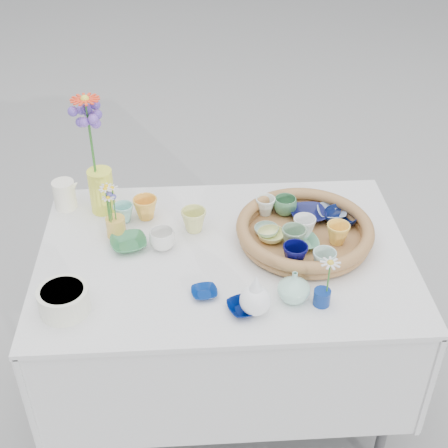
{
  "coord_description": "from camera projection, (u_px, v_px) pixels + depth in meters",
  "views": [
    {
      "loc": [
        -0.1,
        -1.65,
        2.08
      ],
      "look_at": [
        0.0,
        0.02,
        0.87
      ],
      "focal_mm": 50.0,
      "sensor_mm": 36.0,
      "label": 1
    }
  ],
  "objects": [
    {
      "name": "tray_ceramic_5",
      "position": [
        266.0,
        231.0,
        2.16
      ],
      "size": [
        0.1,
        0.1,
        0.03
      ],
      "primitive_type": "imported",
      "rotation": [
        0.0,
        0.0,
        0.22
      ],
      "color": "#A4CABC",
      "rests_on": "wicker_tray"
    },
    {
      "name": "tray_ceramic_12",
      "position": [
        285.0,
        206.0,
        2.25
      ],
      "size": [
        0.09,
        0.09,
        0.07
      ],
      "primitive_type": "imported",
      "rotation": [
        0.0,
        0.0,
        0.04
      ],
      "color": "#468156",
      "rests_on": "wicker_tray"
    },
    {
      "name": "single_daisy",
      "position": [
        329.0,
        277.0,
        1.85
      ],
      "size": [
        0.08,
        0.08,
        0.13
      ],
      "primitive_type": null,
      "rotation": [
        0.0,
        0.0,
        0.14
      ],
      "color": "silver",
      "rests_on": "bud_vase_cobalt"
    },
    {
      "name": "loose_ceramic_1",
      "position": [
        194.0,
        220.0,
        2.2
      ],
      "size": [
        0.11,
        0.11,
        0.08
      ],
      "primitive_type": "imported",
      "rotation": [
        0.0,
        0.0,
        0.3
      ],
      "color": "#D5D779",
      "rests_on": "display_table"
    },
    {
      "name": "loose_ceramic_5",
      "position": [
        124.0,
        213.0,
        2.25
      ],
      "size": [
        0.08,
        0.08,
        0.07
      ],
      "primitive_type": "imported",
      "rotation": [
        0.0,
        0.0,
        0.1
      ],
      "color": "#89D1C7",
      "rests_on": "display_table"
    },
    {
      "name": "daisy_cup",
      "position": [
        116.0,
        227.0,
        2.17
      ],
      "size": [
        0.09,
        0.09,
        0.07
      ],
      "primitive_type": "cylinder",
      "rotation": [
        0.0,
        0.0,
        0.31
      ],
      "color": "gold",
      "rests_on": "display_table"
    },
    {
      "name": "ground",
      "position": [
        224.0,
        398.0,
        2.56
      ],
      "size": [
        80.0,
        80.0,
        0.0
      ],
      "primitive_type": "plane",
      "color": "#A7A7A3"
    },
    {
      "name": "tray_ceramic_7",
      "position": [
        304.0,
        227.0,
        2.14
      ],
      "size": [
        0.1,
        0.1,
        0.07
      ],
      "primitive_type": "imported",
      "rotation": [
        0.0,
        0.0,
        0.34
      ],
      "color": "white",
      "rests_on": "wicker_tray"
    },
    {
      "name": "tray_ceramic_4",
      "position": [
        294.0,
        238.0,
        2.09
      ],
      "size": [
        0.1,
        0.1,
        0.08
      ],
      "primitive_type": "imported",
      "rotation": [
        0.0,
        0.0,
        0.17
      ],
      "color": "gray",
      "rests_on": "wicker_tray"
    },
    {
      "name": "tray_ceramic_11",
      "position": [
        324.0,
        261.0,
        1.99
      ],
      "size": [
        0.08,
        0.08,
        0.07
      ],
      "primitive_type": "imported",
      "rotation": [
        0.0,
        0.0,
        -0.01
      ],
      "color": "#A4CBC2",
      "rests_on": "wicker_tray"
    },
    {
      "name": "tray_ceramic_3",
      "position": [
        303.0,
        243.0,
        2.11
      ],
      "size": [
        0.12,
        0.12,
        0.03
      ],
      "primitive_type": "imported",
      "rotation": [
        0.0,
        0.0,
        0.15
      ],
      "color": "#63A784",
      "rests_on": "wicker_tray"
    },
    {
      "name": "hydrangea",
      "position": [
        92.0,
        143.0,
        2.16
      ],
      "size": [
        0.1,
        0.1,
        0.3
      ],
      "primitive_type": null,
      "rotation": [
        0.0,
        0.0,
        0.17
      ],
      "color": "#774DC5",
      "rests_on": "tall_vase_yellow"
    },
    {
      "name": "bud_vase_seafoam",
      "position": [
        294.0,
        286.0,
        1.9
      ],
      "size": [
        0.12,
        0.12,
        0.11
      ],
      "primitive_type": "imported",
      "rotation": [
        0.0,
        0.0,
        -0.26
      ],
      "color": "#A1DAC3",
      "rests_on": "display_table"
    },
    {
      "name": "tray_ceramic_8",
      "position": [
        331.0,
        212.0,
        2.25
      ],
      "size": [
        0.11,
        0.11,
        0.03
      ],
      "primitive_type": "imported",
      "rotation": [
        0.0,
        0.0,
        -0.02
      ],
      "color": "#93ABCB",
      "rests_on": "wicker_tray"
    },
    {
      "name": "loose_ceramic_4",
      "position": [
        204.0,
        293.0,
        1.94
      ],
      "size": [
        0.09,
        0.09,
        0.02
      ],
      "primitive_type": "imported",
      "rotation": [
        0.0,
        0.0,
        0.16
      ],
      "color": "navy",
      "rests_on": "display_table"
    },
    {
      "name": "loose_ceramic_0",
      "position": [
        146.0,
        208.0,
        2.26
      ],
      "size": [
        0.12,
        0.12,
        0.08
      ],
      "primitive_type": "imported",
      "rotation": [
        0.0,
        0.0,
        0.4
      ],
      "color": "#F9B23E",
      "rests_on": "display_table"
    },
    {
      "name": "tray_ceramic_1",
      "position": [
        341.0,
        218.0,
        2.22
      ],
      "size": [
        0.15,
        0.15,
        0.04
      ],
      "primitive_type": "imported",
      "rotation": [
        0.0,
        0.0,
        0.27
      ],
      "color": "#08123D",
      "rests_on": "wicker_tray"
    },
    {
      "name": "tall_vase_yellow",
      "position": [
        102.0,
        191.0,
        2.27
      ],
      "size": [
        0.11,
        0.11,
        0.17
      ],
      "primitive_type": "cylinder",
      "rotation": [
        0.0,
        0.0,
        0.3
      ],
      "color": "#F9FF45",
      "rests_on": "display_table"
    },
    {
      "name": "loose_ceramic_3",
      "position": [
        162.0,
        240.0,
        2.12
      ],
      "size": [
        0.11,
        0.11,
        0.07
      ],
      "primitive_type": "imported",
      "rotation": [
        0.0,
        0.0,
        0.28
      ],
      "color": "white",
      "rests_on": "display_table"
    },
    {
      "name": "tray_ceramic_0",
      "position": [
        308.0,
        215.0,
        2.24
      ],
      "size": [
        0.13,
        0.13,
        0.03
      ],
      "primitive_type": "imported",
      "rotation": [
        0.0,
        0.0,
        0.03
      ],
      "color": "#0E1248",
      "rests_on": "wicker_tray"
    },
    {
      "name": "gerbera",
      "position": [
        90.0,
        137.0,
        2.13
      ],
      "size": [
        0.14,
        0.14,
        0.3
      ],
      "primitive_type": null,
      "rotation": [
        0.0,
        0.0,
        0.29
      ],
      "color": "#FF391B",
      "rests_on": "tall_vase_yellow"
    },
    {
      "name": "loose_ceramic_2",
      "position": [
        129.0,
        243.0,
        2.13
      ],
      "size": [
        0.15,
        0.15,
        0.03
      ],
      "primitive_type": "imported",
      "rotation": [
        0.0,
        0.0,
        0.25
      ],
      "color": "#2F7345",
      "rests_on": "display_table"
    },
    {
      "name": "tray_ceramic_9",
      "position": [
        295.0,
        255.0,
        2.01
      ],
      "size": [
        0.09,
        0.09,
        0.08
      ],
      "primitive_type": "imported",
      "rotation": [
        0.0,
        0.0,
        -0.06
      ],
      "color": "#05063F",
      "rests_on": "wicker_tray"
    },
    {
      "name": "white_pitcher",
      "position": [
        65.0,
        195.0,
        2.31
      ],
      "size": [
        0.14,
        0.12,
        0.11
      ],
      "primitive_type": null,
      "rotation": [
        0.0,
        0.0,
        0.42
      ],
      "color": "white",
      "rests_on": "display_table"
    },
    {
      "name": "loose_ceramic_6",
      "position": [
        244.0,
        308.0,
        1.88
      ],
      "size": [
        0.13,
        0.13,
        0.02
      ],
      "primitive_type": "imported",
      "rotation": [
        0.0,
        0.0,
        0.31
      ],
      "color": "#000F4B",
      "rests_on": "display_table"
    },
    {
      "name": "fluted_bowl",
      "position": [
        64.0,
        300.0,
        1.86
      ],
      "size": [
        0.19,
        0.19,
        0.08
      ],
      "primitive_type": null,
      "rotation": [
        0.0,
        0.0,
        0.28
      ],
      "color": "white",
      "rests_on": "display_table"
    },
    {
      "name": "tray_ceramic_6",
      "position": [
        265.0,
        206.0,
        2.25
      ],
      "size": [
        0.08,
        0.08,
        0.07
      ],
      "primitive_type": "imported",
      "rotation": [
        0.0,
        0.0,
        -0.07
      ],
      "color": "silver",
      "rests_on": "wicker_tray"
    },
    {
      "name": "bud_vase_paleblue",
      "position": [
        256.0,
        294.0,
        1.84
      ],
      "size": [
        0.12,
        0.12,
        0.15
      ],
      "primitive_type": null,
      "rotation": [
        0.0,
        0.0,
        -0.37
      ],
      "color": "white",
      "rests_on": "display_table"
    },
    {
      "name": "wicker_tray",
      "position": [
        304.0,
        232.0,
        2.15
      ],
      "size": [
        0.47,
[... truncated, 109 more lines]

